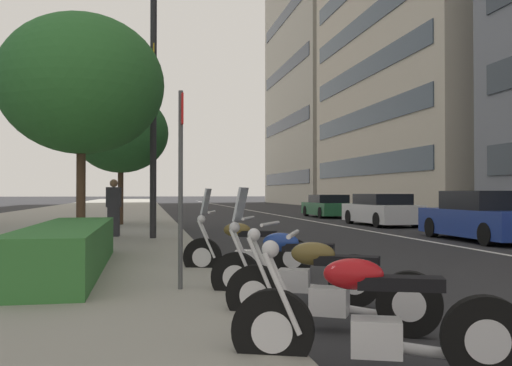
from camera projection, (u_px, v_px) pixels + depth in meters
name	position (u px, v px, depth m)	size (l,w,h in m)	color
sidewalk_right_plaza	(80.00, 216.00, 33.20)	(160.00, 10.00, 0.15)	gray
lane_centre_stripe	(264.00, 213.00, 40.29)	(110.00, 0.16, 0.01)	silver
motorcycle_far_end_row	(373.00, 322.00, 4.43)	(0.97, 2.14, 1.10)	black
motorcycle_nearest_camera	(327.00, 290.00, 5.93)	(1.18, 2.01, 1.10)	black
motorcycle_second_in_row	(291.00, 269.00, 7.32)	(0.98, 2.03, 1.48)	black
motorcycle_under_tarp	(245.00, 250.00, 9.72)	(0.83, 2.11, 1.48)	black
car_far_down_avenue	(484.00, 218.00, 16.91)	(4.71, 1.95, 1.46)	navy
car_lead_in_lane	(381.00, 210.00, 24.78)	(4.69, 1.94, 1.35)	silver
car_following_behind	(328.00, 207.00, 32.99)	(4.61, 1.95, 1.28)	#236038
parking_sign_by_curb	(181.00, 170.00, 7.61)	(0.32, 0.06, 2.60)	#47494C
street_lamp_with_banners	(163.00, 49.00, 16.19)	(1.26, 2.05, 8.97)	#232326
clipped_hedge_bed	(68.00, 248.00, 9.33)	(5.71, 1.10, 0.74)	#337033
street_tree_near_plaza_corner	(81.00, 85.00, 14.11)	(3.99, 3.99, 5.59)	#473323
street_tree_mid_sidewalk	(121.00, 133.00, 22.95)	(3.73, 3.73, 5.21)	#473323
pedestrian_on_plaza	(114.00, 208.00, 16.66)	(0.31, 0.43, 1.64)	#2D2D33
office_tower_near_left	(343.00, 48.00, 73.17)	(24.44, 15.20, 39.14)	#B7B2A3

